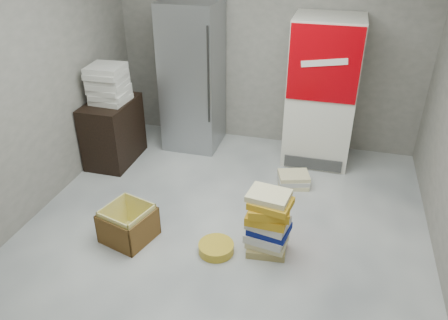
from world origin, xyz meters
TOP-DOWN VIEW (x-y plane):
  - ground at (0.00, 0.00)m, footprint 5.00×5.00m
  - room_shell at (0.00, 0.00)m, footprint 4.04×5.04m
  - steel_fridge at (-0.90, 2.13)m, footprint 0.70×0.72m
  - coke_cooler at (0.75, 2.12)m, footprint 0.80×0.73m
  - wood_shelf at (-1.73, 1.40)m, footprint 0.50×0.80m
  - supply_box_stack at (-1.72, 1.41)m, footprint 0.44×0.44m
  - phonebook_stack_main at (0.47, 0.16)m, footprint 0.43×0.37m
  - phonebook_stack_side at (0.57, 1.37)m, footprint 0.41×0.36m
  - cardboard_box at (-0.87, -0.00)m, footprint 0.54×0.54m
  - bucket_lid at (0.01, 0.02)m, footprint 0.42×0.42m

SIDE VIEW (x-z plane):
  - ground at x=0.00m, z-range 0.00..0.00m
  - bucket_lid at x=0.01m, z-range 0.00..0.09m
  - phonebook_stack_side at x=0.57m, z-range 0.00..0.16m
  - cardboard_box at x=-0.87m, z-range -0.03..0.32m
  - phonebook_stack_main at x=0.47m, z-range 0.00..0.65m
  - wood_shelf at x=-1.73m, z-range 0.00..0.80m
  - coke_cooler at x=0.75m, z-range 0.00..1.80m
  - steel_fridge at x=-0.90m, z-range 0.00..1.90m
  - supply_box_stack at x=-1.72m, z-range 0.80..1.25m
  - room_shell at x=0.00m, z-range 0.39..3.21m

